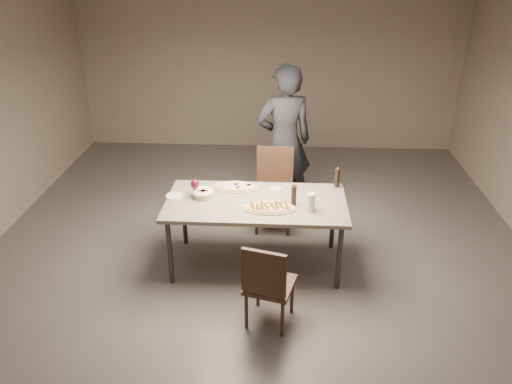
# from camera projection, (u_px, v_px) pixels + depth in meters

# --- Properties ---
(room) EXTENTS (7.00, 7.00, 7.00)m
(room) POSITION_uv_depth(u_px,v_px,m) (256.00, 140.00, 4.68)
(room) COLOR #58514C
(room) RESTS_ON ground
(dining_table) EXTENTS (1.80, 0.90, 0.75)m
(dining_table) POSITION_uv_depth(u_px,v_px,m) (256.00, 206.00, 4.99)
(dining_table) COLOR slate
(dining_table) RESTS_ON ground
(zucchini_pizza) EXTENTS (0.51, 0.28, 0.05)m
(zucchini_pizza) POSITION_uv_depth(u_px,v_px,m) (269.00, 207.00, 4.81)
(zucchini_pizza) COLOR tan
(zucchini_pizza) RESTS_ON dining_table
(ham_pizza) EXTENTS (0.50, 0.28, 0.04)m
(ham_pizza) POSITION_uv_depth(u_px,v_px,m) (235.00, 187.00, 5.22)
(ham_pizza) COLOR tan
(ham_pizza) RESTS_ON dining_table
(bread_basket) EXTENTS (0.22, 0.22, 0.08)m
(bread_basket) POSITION_uv_depth(u_px,v_px,m) (203.00, 193.00, 5.03)
(bread_basket) COLOR #F1E9C3
(bread_basket) RESTS_ON dining_table
(oil_dish) EXTENTS (0.12, 0.12, 0.01)m
(oil_dish) POSITION_uv_depth(u_px,v_px,m) (275.00, 189.00, 5.19)
(oil_dish) COLOR white
(oil_dish) RESTS_ON dining_table
(pepper_mill_left) EXTENTS (0.06, 0.06, 0.23)m
(pepper_mill_left) POSITION_uv_depth(u_px,v_px,m) (294.00, 195.00, 4.85)
(pepper_mill_left) COLOR black
(pepper_mill_left) RESTS_ON dining_table
(pepper_mill_right) EXTENTS (0.06, 0.06, 0.22)m
(pepper_mill_right) POSITION_uv_depth(u_px,v_px,m) (337.00, 178.00, 5.22)
(pepper_mill_right) COLOR black
(pepper_mill_right) RESTS_ON dining_table
(carafe) EXTENTS (0.09, 0.09, 0.18)m
(carafe) POSITION_uv_depth(u_px,v_px,m) (311.00, 202.00, 4.75)
(carafe) COLOR silver
(carafe) RESTS_ON dining_table
(wine_glass) EXTENTS (0.09, 0.09, 0.19)m
(wine_glass) POSITION_uv_depth(u_px,v_px,m) (195.00, 185.00, 5.00)
(wine_glass) COLOR silver
(wine_glass) RESTS_ON dining_table
(side_plate) EXTENTS (0.18, 0.18, 0.01)m
(side_plate) POSITION_uv_depth(u_px,v_px,m) (175.00, 196.00, 5.06)
(side_plate) COLOR white
(side_plate) RESTS_ON dining_table
(chair_near) EXTENTS (0.49, 0.49, 0.84)m
(chair_near) POSITION_uv_depth(u_px,v_px,m) (267.00, 282.00, 4.23)
(chair_near) COLOR #3D2619
(chair_near) RESTS_ON ground
(chair_far) EXTENTS (0.46, 0.46, 0.95)m
(chair_far) POSITION_uv_depth(u_px,v_px,m) (274.00, 184.00, 5.84)
(chair_far) COLOR #3D2619
(chair_far) RESTS_ON ground
(diner) EXTENTS (0.77, 0.60, 1.86)m
(diner) POSITION_uv_depth(u_px,v_px,m) (284.00, 142.00, 5.96)
(diner) COLOR black
(diner) RESTS_ON ground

